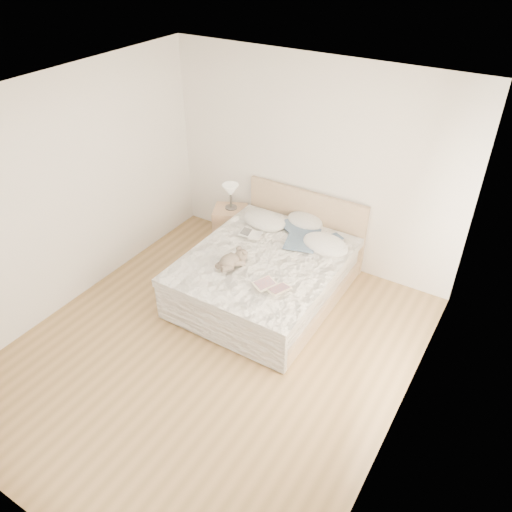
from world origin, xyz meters
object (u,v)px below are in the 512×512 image
Objects in this scene: nightstand at (231,226)px; childrens_book at (272,287)px; teddy_bear at (230,266)px; table_lamp at (231,192)px; bed at (268,273)px; photo_book at (251,234)px.

nightstand is 1.95m from childrens_book.
table_lamp is at bearing 138.56° from teddy_bear.
nightstand is at bearing 145.24° from bed.
childrens_book is (0.38, -0.56, 0.32)m from bed.
table_lamp reaches higher than childrens_book.
teddy_bear is at bearing -55.99° from nightstand.
photo_book is at bearing 118.14° from teddy_bear.
bed is 1.27m from nightstand.
bed is 3.83× the size of nightstand.
teddy_bear is (0.17, -0.72, 0.02)m from photo_book.
bed is 5.93× the size of table_lamp.
bed is at bearing 146.84° from childrens_book.
childrens_book is at bearing 9.19° from teddy_bear.
nightstand is 1.61× the size of teddy_bear.
teddy_bear is at bearing -90.13° from photo_book.
nightstand is at bearing -90.78° from table_lamp.
table_lamp is 0.99× the size of childrens_book.
nightstand is at bearing 160.74° from childrens_book.
bed reaches higher than photo_book.
bed is 5.87× the size of childrens_book.
table_lamp is at bearing 160.12° from childrens_book.
photo_book is at bearing 157.06° from childrens_book.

